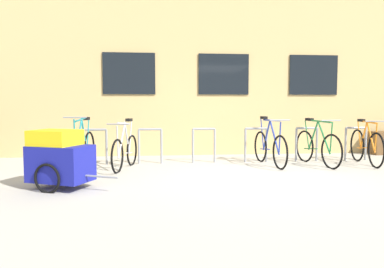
{
  "coord_description": "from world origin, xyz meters",
  "views": [
    {
      "loc": [
        -1.87,
        -6.6,
        1.32
      ],
      "look_at": [
        -0.99,
        1.6,
        0.67
      ],
      "focal_mm": 35.92,
      "sensor_mm": 36.0,
      "label": 1
    }
  ],
  "objects": [
    {
      "name": "bicycle_silver",
      "position": [
        -2.4,
        1.28,
        0.37
      ],
      "size": [
        0.54,
        1.59,
        1.04
      ],
      "color": "black",
      "rests_on": "ground"
    },
    {
      "name": "bicycle_blue",
      "position": [
        0.69,
        1.44,
        0.39
      ],
      "size": [
        0.44,
        1.79,
        1.06
      ],
      "color": "black",
      "rests_on": "ground"
    },
    {
      "name": "bike_trailer",
      "position": [
        -3.29,
        -0.47,
        0.48
      ],
      "size": [
        1.45,
        0.92,
        0.94
      ],
      "color": "navy",
      "rests_on": "ground"
    },
    {
      "name": "bicycle_teal",
      "position": [
        -3.24,
        1.26,
        0.41
      ],
      "size": [
        0.44,
        1.75,
        1.1
      ],
      "color": "black",
      "rests_on": "ground"
    },
    {
      "name": "planter_box",
      "position": [
        4.25,
        2.85,
        0.3
      ],
      "size": [
        0.7,
        0.44,
        0.6
      ],
      "primitive_type": "cube",
      "color": "brown",
      "rests_on": "ground"
    },
    {
      "name": "ground_plane",
      "position": [
        0.0,
        0.0,
        0.0
      ],
      "size": [
        42.0,
        42.0,
        0.0
      ],
      "primitive_type": "plane",
      "color": "#B2ADA0"
    },
    {
      "name": "bike_rack",
      "position": [
        -0.09,
        1.9,
        0.48
      ],
      "size": [
        6.55,
        0.05,
        0.79
      ],
      "color": "gray",
      "rests_on": "ground"
    },
    {
      "name": "bicycle_green",
      "position": [
        1.73,
        1.35,
        0.4
      ],
      "size": [
        0.44,
        1.77,
        1.02
      ],
      "color": "black",
      "rests_on": "ground"
    },
    {
      "name": "storefront_building",
      "position": [
        0.0,
        6.53,
        2.56
      ],
      "size": [
        28.0,
        6.7,
        5.13
      ],
      "color": "tan",
      "rests_on": "ground"
    },
    {
      "name": "bicycle_orange",
      "position": [
        2.84,
        1.34,
        0.4
      ],
      "size": [
        0.44,
        1.72,
        1.0
      ],
      "color": "black",
      "rests_on": "ground"
    }
  ]
}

